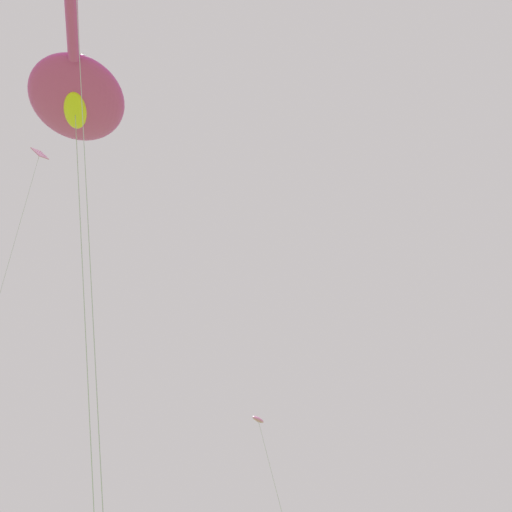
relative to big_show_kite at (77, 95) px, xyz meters
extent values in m
ellipsoid|color=#CC3899|center=(0.12, 0.30, 0.03)|extent=(4.59, 5.26, 0.99)
ellipsoid|color=yellow|center=(0.12, 0.30, -0.42)|extent=(1.43, 2.08, 0.36)
cylinder|color=#B2B2B7|center=(1.25, -0.12, -7.71)|extent=(2.29, 0.86, 14.50)
cube|color=pink|center=(1.23, 10.29, 4.07)|extent=(1.01, 0.72, 0.79)
cylinder|color=#B2B2B7|center=(-0.91, -4.97, -5.28)|extent=(2.59, 2.20, 19.37)
ellipsoid|color=pink|center=(11.48, 5.51, -8.82)|extent=(0.99, 0.92, 0.40)
cylinder|color=#B2B2B7|center=(11.91, 4.76, -11.89)|extent=(0.89, 1.52, 6.15)
camera|label=1|loc=(-3.95, -15.96, -13.24)|focal=40.59mm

